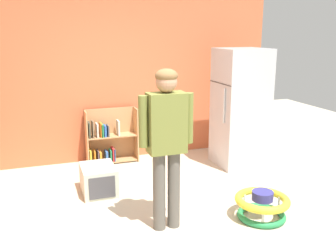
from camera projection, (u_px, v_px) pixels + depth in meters
name	position (u px, v px, depth m)	size (l,w,h in m)	color
ground_plane	(162.00, 222.00, 4.16)	(12.00, 12.00, 0.00)	beige
back_wall	(115.00, 75.00, 5.97)	(5.20, 0.06, 2.70)	#CC653E
refrigerator	(240.00, 108.00, 5.77)	(0.73, 0.68, 1.78)	#B7BABF
bookshelf	(109.00, 139.00, 5.98)	(0.80, 0.28, 0.85)	tan
standing_person	(166.00, 135.00, 3.81)	(0.57, 0.22, 1.68)	#59544C
baby_walker	(262.00, 205.00, 4.21)	(0.60, 0.60, 0.32)	#26884B
pet_carrier	(99.00, 180.00, 4.86)	(0.42, 0.55, 0.36)	beige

